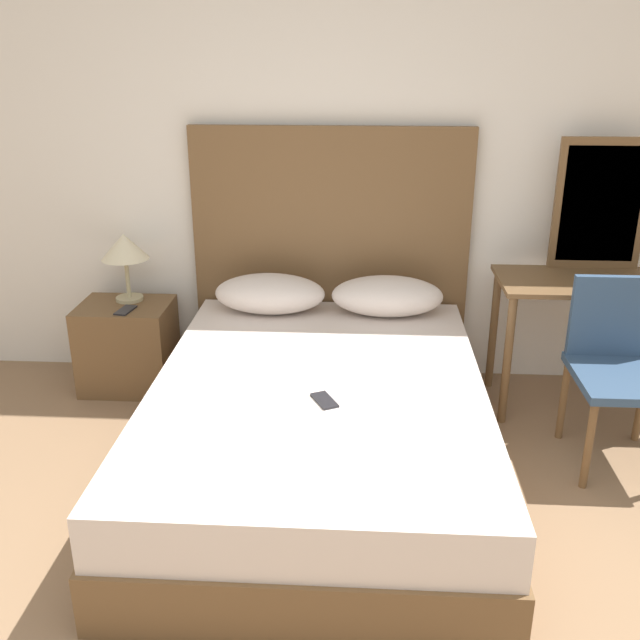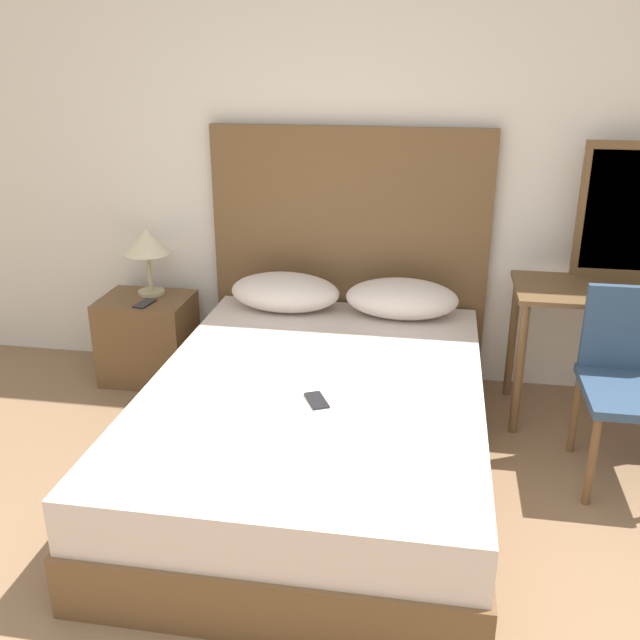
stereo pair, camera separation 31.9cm
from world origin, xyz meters
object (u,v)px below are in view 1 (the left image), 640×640
at_px(phone_on_nightstand, 126,310).
at_px(chair, 620,360).
at_px(bed, 319,428).
at_px(vanity_desk, 601,301).
at_px(nightstand, 128,346).
at_px(phone_on_bed, 324,400).
at_px(table_lamp, 125,249).

distance_m(phone_on_nightstand, chair, 2.56).
height_order(bed, vanity_desk, vanity_desk).
bearing_deg(vanity_desk, phone_on_nightstand, -179.64).
bearing_deg(nightstand, bed, -35.93).
height_order(phone_on_bed, phone_on_nightstand, phone_on_nightstand).
xyz_separation_m(bed, phone_on_bed, (0.04, -0.20, 0.25)).
relative_size(nightstand, vanity_desk, 0.47).
relative_size(bed, chair, 2.46).
xyz_separation_m(table_lamp, vanity_desk, (2.60, -0.16, -0.19)).
height_order(vanity_desk, chair, chair).
relative_size(phone_on_bed, phone_on_nightstand, 1.04).
xyz_separation_m(nightstand, chair, (2.56, -0.58, 0.25)).
xyz_separation_m(bed, nightstand, (-1.16, 0.84, 0.02)).
height_order(bed, chair, chair).
distance_m(bed, phone_on_nightstand, 1.37).
bearing_deg(chair, table_lamp, 165.44).
bearing_deg(bed, table_lamp, 141.30).
xyz_separation_m(phone_on_bed, nightstand, (-1.20, 1.04, -0.23)).
height_order(table_lamp, vanity_desk, table_lamp).
relative_size(bed, phone_on_bed, 12.89).
height_order(nightstand, vanity_desk, vanity_desk).
bearing_deg(phone_on_nightstand, bed, -33.55).
relative_size(phone_on_nightstand, vanity_desk, 0.15).
relative_size(nightstand, table_lamp, 1.31).
distance_m(bed, chair, 1.45).
bearing_deg(table_lamp, chair, -14.56).
bearing_deg(phone_on_nightstand, table_lamp, 100.45).
height_order(bed, nightstand, nightstand).
distance_m(nightstand, phone_on_nightstand, 0.28).
distance_m(bed, table_lamp, 1.58).
xyz_separation_m(bed, chair, (1.40, 0.26, 0.26)).
relative_size(bed, vanity_desk, 1.96).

